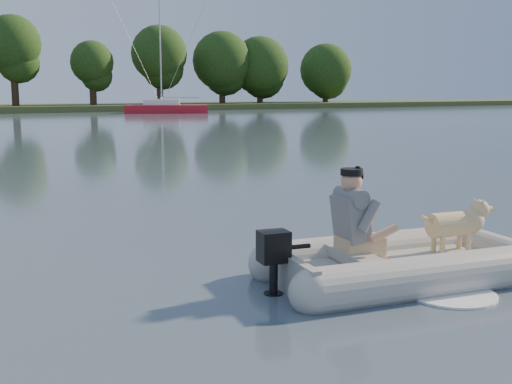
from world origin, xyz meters
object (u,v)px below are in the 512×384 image
dinghy (408,227)px  sailboat (166,108)px  man (352,215)px  dog (452,228)px

dinghy → sailboat: 53.40m
man → dog: size_ratio=1.16×
dog → dinghy: bearing=-175.4°
dinghy → man: size_ratio=4.22×
man → sailboat: bearing=79.2°
man → sailboat: 53.48m
dog → sailboat: 53.23m
man → dog: bearing=-0.0°
man → sailboat: (15.89, 51.07, -0.37)m
dinghy → sailboat: bearing=80.0°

